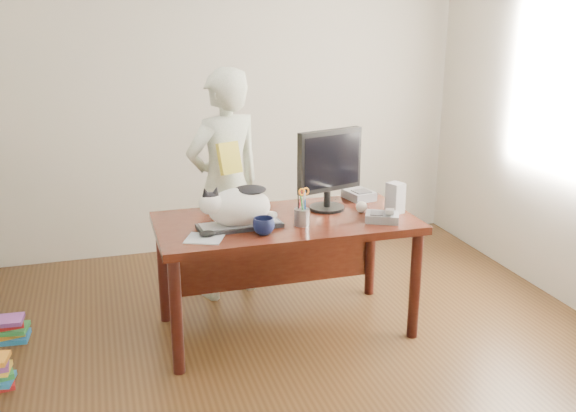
# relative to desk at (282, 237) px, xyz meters

# --- Properties ---
(room) EXTENTS (4.50, 4.50, 4.50)m
(room) POSITION_rel_desk_xyz_m (0.00, -0.68, 0.75)
(room) COLOR black
(room) RESTS_ON ground
(desk) EXTENTS (1.60, 0.80, 0.75)m
(desk) POSITION_rel_desk_xyz_m (0.00, 0.00, 0.00)
(desk) COLOR black
(desk) RESTS_ON ground
(keyboard) EXTENTS (0.51, 0.23, 0.03)m
(keyboard) POSITION_rel_desk_xyz_m (-0.31, -0.16, 0.16)
(keyboard) COLOR black
(keyboard) RESTS_ON desk
(cat) EXTENTS (0.49, 0.28, 0.28)m
(cat) POSITION_rel_desk_xyz_m (-0.33, -0.16, 0.29)
(cat) COLOR white
(cat) RESTS_ON keyboard
(monitor) EXTENTS (0.46, 0.28, 0.53)m
(monitor) POSITION_rel_desk_xyz_m (0.32, 0.03, 0.44)
(monitor) COLOR black
(monitor) RESTS_ON desk
(pen_cup) EXTENTS (0.11, 0.11, 0.23)m
(pen_cup) POSITION_rel_desk_xyz_m (0.06, -0.21, 0.21)
(pen_cup) COLOR gray
(pen_cup) RESTS_ON desk
(mousepad) EXTENTS (0.26, 0.25, 0.00)m
(mousepad) POSITION_rel_desk_xyz_m (-0.54, -0.29, 0.15)
(mousepad) COLOR #AEB2BB
(mousepad) RESTS_ON desk
(mouse) EXTENTS (0.11, 0.09, 0.04)m
(mouse) POSITION_rel_desk_xyz_m (-0.52, -0.27, 0.17)
(mouse) COLOR black
(mouse) RESTS_ON mousepad
(coffee_mug) EXTENTS (0.18, 0.18, 0.10)m
(coffee_mug) POSITION_rel_desk_xyz_m (-0.20, -0.31, 0.20)
(coffee_mug) COLOR black
(coffee_mug) RESTS_ON desk
(phone) EXTENTS (0.25, 0.22, 0.09)m
(phone) POSITION_rel_desk_xyz_m (0.56, -0.29, 0.18)
(phone) COLOR slate
(phone) RESTS_ON desk
(speaker) EXTENTS (0.12, 0.12, 0.20)m
(speaker) POSITION_rel_desk_xyz_m (0.71, -0.15, 0.25)
(speaker) COLOR #979799
(speaker) RESTS_ON desk
(baseball) EXTENTS (0.07, 0.07, 0.07)m
(baseball) POSITION_rel_desk_xyz_m (0.51, -0.08, 0.18)
(baseball) COLOR silver
(baseball) RESTS_ON desk
(book_stack) EXTENTS (0.25, 0.21, 0.08)m
(book_stack) POSITION_rel_desk_xyz_m (-0.17, 0.23, 0.18)
(book_stack) COLOR #4D1914
(book_stack) RESTS_ON desk
(calculator) EXTENTS (0.19, 0.24, 0.06)m
(calculator) POSITION_rel_desk_xyz_m (0.61, 0.20, 0.18)
(calculator) COLOR slate
(calculator) RESTS_ON desk
(person) EXTENTS (0.70, 0.59, 1.63)m
(person) POSITION_rel_desk_xyz_m (-0.25, 0.57, 0.22)
(person) COLOR white
(person) RESTS_ON ground
(held_book) EXTENTS (0.18, 0.14, 0.21)m
(held_book) POSITION_rel_desk_xyz_m (-0.25, 0.40, 0.45)
(held_book) COLOR gold
(held_book) RESTS_ON person
(book_pile_b) EXTENTS (0.26, 0.20, 0.15)m
(book_pile_b) POSITION_rel_desk_xyz_m (-1.72, 0.27, -0.53)
(book_pile_b) COLOR #1B62A3
(book_pile_b) RESTS_ON ground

